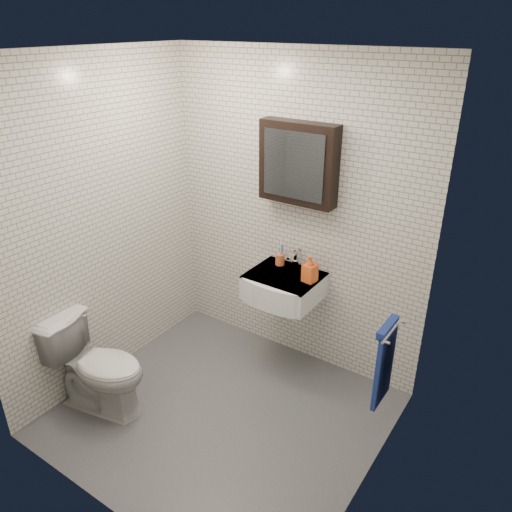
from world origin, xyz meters
name	(u,v)px	position (x,y,z in m)	size (l,w,h in m)	color
ground	(222,414)	(0.00, 0.00, 0.01)	(2.20, 2.00, 0.01)	#515359
room_shell	(215,232)	(0.00, 0.00, 1.47)	(2.22, 2.02, 2.51)	silver
washbasin	(282,287)	(0.05, 0.73, 0.76)	(0.55, 0.50, 0.20)	white
faucet	(295,260)	(0.05, 0.93, 0.92)	(0.06, 0.20, 0.15)	silver
mirror_cabinet	(298,163)	(0.05, 0.93, 1.70)	(0.60, 0.15, 0.60)	black
towel_rail	(385,360)	(1.04, 0.35, 0.72)	(0.09, 0.30, 0.58)	silver
toothbrush_cup	(280,259)	(-0.07, 0.91, 0.90)	(0.08, 0.08, 0.21)	#CF5F33
soap_bottle	(310,269)	(0.26, 0.79, 0.96)	(0.10, 0.10, 0.21)	#F65819
toilet	(98,366)	(-0.80, -0.42, 0.37)	(0.41, 0.72, 0.74)	silver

